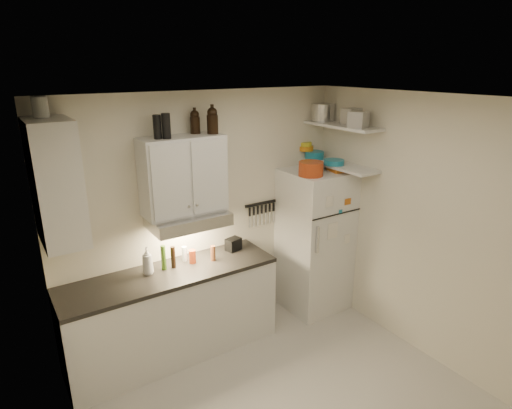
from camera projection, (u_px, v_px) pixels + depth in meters
floor at (288, 404)px, 3.76m from camera, size 3.20×3.00×0.02m
ceiling at (297, 99)px, 2.94m from camera, size 3.20×3.00×0.02m
back_wall at (205, 216)px, 4.55m from camera, size 3.20×0.02×2.60m
left_wall at (75, 339)px, 2.52m from camera, size 0.02×3.00×2.60m
right_wall at (422, 229)px, 4.19m from camera, size 0.02×3.00×2.60m
base_cabinet at (173, 315)px, 4.29m from camera, size 2.10×0.60×0.88m
countertop at (170, 274)px, 4.15m from camera, size 2.10×0.62×0.04m
upper_cabinet at (183, 175)px, 4.09m from camera, size 0.80×0.33×0.75m
side_cabinet at (56, 183)px, 3.36m from camera, size 0.33×0.55×1.00m
range_hood at (188, 220)px, 4.18m from camera, size 0.76×0.46×0.12m
fridge at (315, 240)px, 5.06m from camera, size 0.70×0.68×1.70m
shelf_hi at (342, 126)px, 4.64m from camera, size 0.30×0.95×0.03m
shelf_lo at (340, 165)px, 4.78m from camera, size 0.30×0.95×0.03m
knife_strip at (261, 203)px, 4.89m from camera, size 0.42×0.02×0.03m
dutch_oven at (311, 169)px, 4.55m from camera, size 0.32×0.32×0.15m
book_stack at (338, 168)px, 4.76m from camera, size 0.23×0.26×0.07m
spice_jar at (321, 167)px, 4.76m from camera, size 0.07×0.07×0.10m
stock_pot at (323, 112)px, 4.91m from camera, size 0.29×0.29×0.19m
tin_a at (351, 117)px, 4.59m from camera, size 0.18×0.16×0.17m
tin_b at (358, 120)px, 4.36m from camera, size 0.21×0.21×0.17m
bowl_teal at (314, 155)px, 5.03m from camera, size 0.22×0.22×0.09m
bowl_orange at (306, 148)px, 5.05m from camera, size 0.18×0.18×0.05m
bowl_yellow at (306, 144)px, 5.04m from camera, size 0.14×0.14×0.04m
plates at (334, 162)px, 4.74m from camera, size 0.30×0.30×0.06m
growler_a at (195, 122)px, 4.09m from camera, size 0.12×0.12×0.23m
growler_b at (212, 120)px, 4.07m from camera, size 0.12×0.12×0.26m
thermos_a at (166, 126)px, 3.80m from camera, size 0.10×0.10×0.23m
thermos_b at (157, 127)px, 3.79m from camera, size 0.09×0.09×0.21m
side_jar at (40, 107)px, 3.25m from camera, size 0.14×0.14×0.16m
soap_bottle at (147, 259)px, 4.06m from camera, size 0.16×0.16×0.31m
pepper_mill at (213, 253)px, 4.36m from camera, size 0.06×0.06×0.16m
oil_bottle at (163, 258)px, 4.16m from camera, size 0.05×0.05×0.25m
vinegar_bottle at (173, 257)px, 4.20m from camera, size 0.06×0.06×0.23m
clear_bottle at (185, 254)px, 4.36m from camera, size 0.06×0.06×0.16m
red_jar at (192, 257)px, 4.31m from camera, size 0.08×0.08×0.14m
caddy at (233, 244)px, 4.61m from camera, size 0.18×0.15×0.13m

